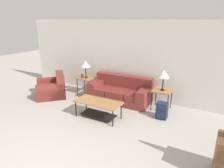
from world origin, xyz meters
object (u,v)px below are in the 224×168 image
object	(u,v)px
coffee_table	(98,106)
table_lamp_right	(164,74)
couch	(120,92)
armchair	(52,88)
table_lamp_left	(85,64)
side_table_left	(86,79)
backpack	(162,111)
side_table_right	(162,92)

from	to	relation	value
coffee_table	table_lamp_right	bearing A→B (deg)	44.97
couch	armchair	bearing A→B (deg)	-161.73
couch	table_lamp_left	xyz separation A→B (m)	(-1.38, 0.00, 0.80)
armchair	side_table_left	bearing A→B (deg)	39.54
armchair	table_lamp_right	xyz separation A→B (m)	(3.68, 0.76, 0.81)
side_table_left	table_lamp_right	world-z (taller)	table_lamp_right
armchair	table_lamp_right	world-z (taller)	table_lamp_right
couch	coffee_table	distance (m)	1.37
armchair	backpack	distance (m)	3.86
side_table_left	side_table_right	distance (m)	2.76
side_table_right	backpack	xyz separation A→B (m)	(0.18, -0.57, -0.32)
coffee_table	side_table_left	world-z (taller)	side_table_left
backpack	table_lamp_right	bearing A→B (deg)	107.07
armchair	table_lamp_right	size ratio (longest dim) A/B	2.28
couch	side_table_right	xyz separation A→B (m)	(1.38, 0.00, 0.25)
armchair	table_lamp_left	world-z (taller)	table_lamp_left
coffee_table	side_table_right	distance (m)	1.95
armchair	coffee_table	bearing A→B (deg)	-14.80
side_table_left	side_table_right	xyz separation A→B (m)	(2.76, 0.00, 0.00)
side_table_right	table_lamp_left	world-z (taller)	table_lamp_left
coffee_table	side_table_left	distance (m)	1.96
table_lamp_right	armchair	bearing A→B (deg)	-168.30
side_table_right	backpack	world-z (taller)	side_table_right
side_table_left	backpack	xyz separation A→B (m)	(2.93, -0.57, -0.32)
couch	side_table_right	bearing A→B (deg)	0.10
table_lamp_left	table_lamp_right	distance (m)	2.76
side_table_right	table_lamp_right	bearing A→B (deg)	63.43
table_lamp_right	side_table_right	bearing A→B (deg)	-116.57
armchair	table_lamp_right	distance (m)	3.85
side_table_right	table_lamp_left	size ratio (longest dim) A/B	1.00
table_lamp_left	side_table_left	bearing A→B (deg)	-63.43
table_lamp_right	table_lamp_left	bearing A→B (deg)	180.00
side_table_left	backpack	world-z (taller)	side_table_left
couch	side_table_left	world-z (taller)	couch
side_table_right	table_lamp_right	world-z (taller)	table_lamp_right
table_lamp_right	backpack	world-z (taller)	table_lamp_right
side_table_right	backpack	size ratio (longest dim) A/B	1.33
armchair	coffee_table	xyz separation A→B (m)	(2.31, -0.61, 0.07)
couch	armchair	world-z (taller)	couch
backpack	couch	bearing A→B (deg)	159.92
armchair	side_table_right	distance (m)	3.77
armchair	coffee_table	world-z (taller)	armchair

